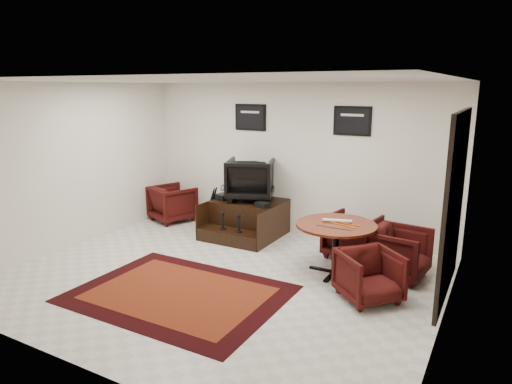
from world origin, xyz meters
TOP-DOWN VIEW (x-y plane):
  - ground at (0.00, 0.00)m, footprint 6.00×6.00m
  - room_shell at (0.41, 0.12)m, footprint 6.02×5.02m
  - area_rug at (-0.18, -0.72)m, footprint 2.75×2.06m
  - shine_podium at (-0.66, 1.91)m, footprint 1.27×1.31m
  - shine_chair at (-0.66, 2.05)m, footprint 1.06×1.03m
  - shoes_pair at (-1.09, 1.84)m, footprint 0.30×0.34m
  - polish_kit at (-0.20, 1.67)m, footprint 0.28×0.23m
  - umbrella_black at (-1.41, 1.76)m, footprint 0.33×0.12m
  - umbrella_hooked at (-1.41, 1.83)m, footprint 0.33×0.13m
  - armchair_side at (-2.48, 1.99)m, footprint 1.00×0.97m
  - meeting_table at (1.40, 0.97)m, footprint 1.17×1.17m
  - table_chair_back at (1.41, 1.76)m, footprint 0.86×0.82m
  - table_chair_window at (2.25, 1.32)m, footprint 0.81×0.85m
  - table_chair_corner at (2.08, 0.35)m, footprint 0.96×0.97m
  - paper_roll at (1.39, 1.04)m, footprint 0.42×0.17m
  - table_clutter at (1.50, 0.92)m, footprint 0.57×0.32m

SIDE VIEW (x-z plane):
  - ground at x=0.00m, z-range 0.00..0.00m
  - area_rug at x=-0.18m, z-range 0.00..0.01m
  - shine_podium at x=-0.66m, z-range -0.03..0.63m
  - table_chair_corner at x=2.08m, z-range 0.00..0.73m
  - table_chair_back at x=1.41m, z-range 0.00..0.78m
  - table_chair_window at x=2.25m, z-range 0.00..0.80m
  - armchair_side at x=-2.48m, z-range 0.00..0.81m
  - umbrella_black at x=-1.41m, z-range 0.00..0.89m
  - umbrella_hooked at x=-1.41m, z-range 0.00..0.90m
  - meeting_table at x=1.40m, z-range 0.29..1.06m
  - polish_kit at x=-0.20m, z-range 0.65..0.74m
  - shoes_pair at x=-1.09m, z-range 0.65..0.76m
  - table_clutter at x=1.50m, z-range 0.77..0.78m
  - paper_roll at x=1.39m, z-range 0.77..0.82m
  - shine_chair at x=-0.66m, z-range 0.65..1.51m
  - room_shell at x=0.41m, z-range 0.38..3.19m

